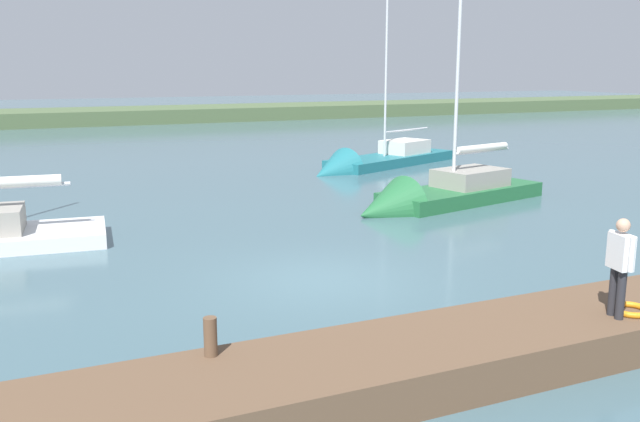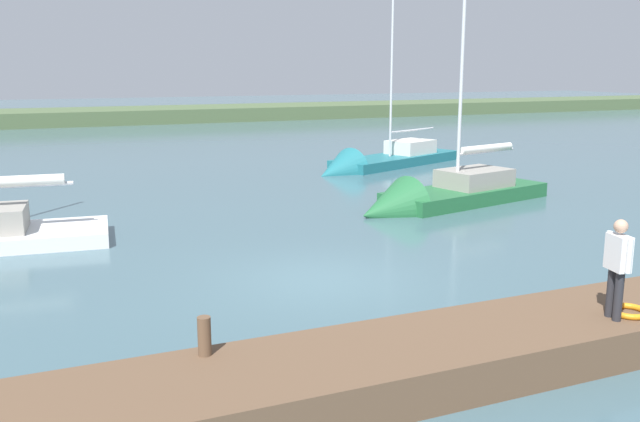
{
  "view_description": "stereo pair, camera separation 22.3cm",
  "coord_description": "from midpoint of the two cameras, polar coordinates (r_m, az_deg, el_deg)",
  "views": [
    {
      "loc": [
        6.11,
        13.52,
        4.69
      ],
      "look_at": [
        -0.17,
        -0.46,
        1.48
      ],
      "focal_mm": 38.49,
      "sensor_mm": 36.0,
      "label": 1
    },
    {
      "loc": [
        5.91,
        13.61,
        4.69
      ],
      "look_at": [
        -0.17,
        -0.46,
        1.48
      ],
      "focal_mm": 38.49,
      "sensor_mm": 36.0,
      "label": 2
    }
  ],
  "objects": [
    {
      "name": "ground_plane",
      "position": [
        15.56,
        0.5,
        -5.72
      ],
      "size": [
        200.0,
        200.0,
        0.0
      ],
      "primitive_type": "plane",
      "color": "#42606B"
    },
    {
      "name": "person_on_dock",
      "position": [
        12.11,
        23.99,
        -3.92
      ],
      "size": [
        0.31,
        0.63,
        1.66
      ],
      "rotation": [
        0.0,
        0.0,
        6.08
      ],
      "color": "#28282D",
      "rests_on": "dock_pier"
    },
    {
      "name": "sailboat_far_right",
      "position": [
        33.04,
        5.03,
        3.78
      ],
      "size": [
        9.33,
        5.55,
        11.65
      ],
      "rotation": [
        0.0,
        0.0,
        0.39
      ],
      "color": "#1E6B75",
      "rests_on": "ground_plane"
    },
    {
      "name": "mooring_post_near",
      "position": [
        10.03,
        -8.95,
        -10.24
      ],
      "size": [
        0.19,
        0.19,
        0.57
      ],
      "primitive_type": "cylinder",
      "color": "brown",
      "rests_on": "dock_pier"
    },
    {
      "name": "dock_pier",
      "position": [
        11.13,
        11.8,
        -11.51
      ],
      "size": [
        25.2,
        2.13,
        0.66
      ],
      "primitive_type": "cube",
      "color": "brown",
      "rests_on": "ground_plane"
    },
    {
      "name": "far_shoreline",
      "position": [
        62.76,
        -17.94,
        6.97
      ],
      "size": [
        180.0,
        8.0,
        2.4
      ],
      "primitive_type": "cube",
      "color": "#4C603D",
      "rests_on": "ground_plane"
    },
    {
      "name": "life_ring_buoy",
      "position": [
        12.69,
        24.74,
        -7.58
      ],
      "size": [
        0.66,
        0.66,
        0.1
      ],
      "primitive_type": "torus",
      "color": "orange",
      "rests_on": "dock_pier"
    },
    {
      "name": "sailboat_behind_pier",
      "position": [
        23.97,
        9.99,
        0.87
      ],
      "size": [
        8.29,
        3.96,
        9.84
      ],
      "rotation": [
        0.0,
        0.0,
        0.23
      ],
      "color": "#236638",
      "rests_on": "ground_plane"
    }
  ]
}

